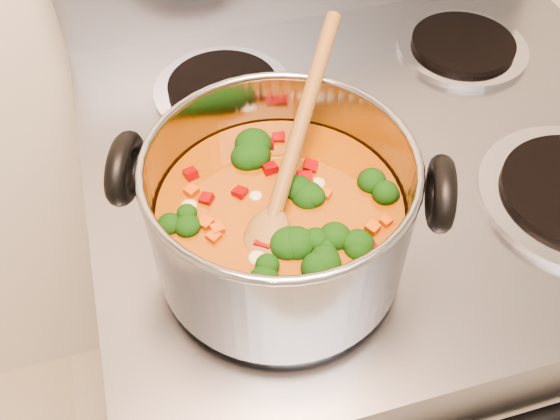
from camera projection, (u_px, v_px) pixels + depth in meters
name	position (u px, v px, depth m)	size (l,w,h in m)	color
electric_range	(353.00, 320.00, 1.14)	(0.75, 0.68, 1.08)	gray
stockpot	(280.00, 216.00, 0.61)	(0.32, 0.25, 0.15)	gray
wooden_spoon	(285.00, 178.00, 0.59)	(0.17, 0.25, 0.12)	brown
cooktop_crumbs	(242.00, 234.00, 0.69)	(0.27, 0.33, 0.01)	black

